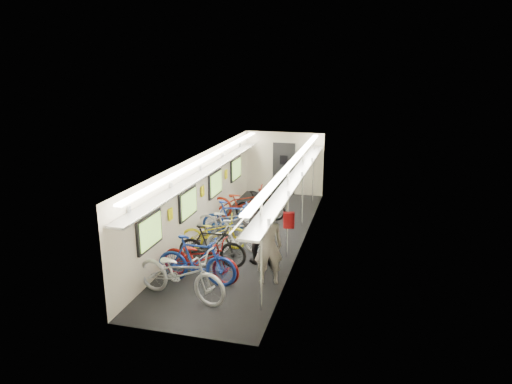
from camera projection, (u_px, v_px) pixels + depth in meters
The scene contains 14 objects.
train_car_shell at pixel (245, 177), 13.42m from camera, with size 10.00×10.00×10.00m.
bicycle_0 at pixel (181, 273), 9.62m from camera, with size 0.77×2.21×1.16m, color #AEAFB3.
bicycle_1 at pixel (197, 260), 10.27m from camera, with size 0.54×1.90×1.14m, color navy.
bicycle_2 at pixel (200, 259), 10.49m from camera, with size 0.69×1.98×1.04m, color maroon.
bicycle_3 at pixel (212, 246), 11.20m from camera, with size 0.50×1.75×1.05m, color black.
bicycle_4 at pixel (214, 233), 12.25m from camera, with size 0.63×1.80×0.95m, color gold.
bicycle_5 at pixel (236, 237), 11.97m from camera, with size 0.45×1.58×0.95m, color silver.
bicycle_6 at pixel (228, 221), 13.08m from camera, with size 0.67×1.91×1.01m, color #B0B0B5.
bicycle_7 at pixel (232, 219), 13.13m from camera, with size 0.51×1.79×1.08m, color navy.
bicycle_8 at pixel (243, 203), 14.60m from camera, with size 0.76×2.17×1.14m, color maroon.
bicycle_9 at pixel (260, 206), 14.57m from camera, with size 0.46×1.62×0.98m, color black.
passenger_near at pixel (268, 246), 10.22m from camera, with size 0.66×0.43×1.80m, color gray.
passenger_mid at pixel (259, 227), 11.34m from camera, with size 0.90×0.70×1.85m, color black.
backpack at pixel (289, 220), 10.79m from camera, with size 0.26×0.14×0.38m, color #B41215.
Camera 1 is at (3.22, -11.84, 4.80)m, focal length 32.00 mm.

